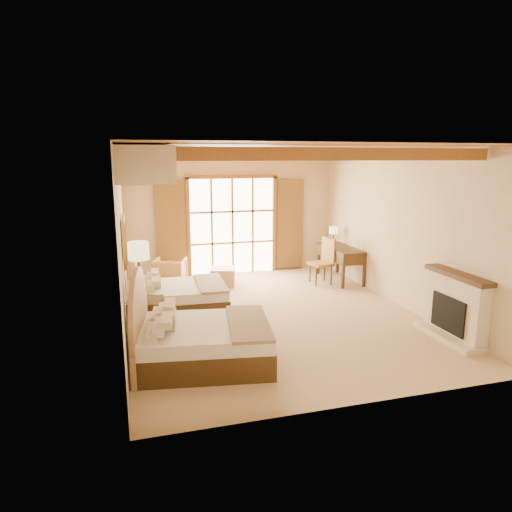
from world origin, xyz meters
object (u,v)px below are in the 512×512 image
object	(u,v)px
bed_near	(194,339)
nightstand	(145,318)
bed_far	(173,295)
armchair	(170,272)
desk	(340,262)

from	to	relation	value
bed_near	nightstand	world-z (taller)	bed_near
bed_far	nightstand	size ratio (longest dim) A/B	2.79
nightstand	armchair	size ratio (longest dim) A/B	0.90
nightstand	desk	bearing A→B (deg)	40.36
bed_near	armchair	bearing A→B (deg)	98.19
armchair	desk	bearing A→B (deg)	-169.59
bed_near	armchair	size ratio (longest dim) A/B	2.96
desk	nightstand	bearing A→B (deg)	-153.94
bed_near	bed_far	size ratio (longest dim) A/B	1.17
bed_far	bed_near	bearing A→B (deg)	-85.96
bed_near	desk	size ratio (longest dim) A/B	1.39
armchair	desk	size ratio (longest dim) A/B	0.47
bed_near	nightstand	xyz separation A→B (m)	(-0.65, 1.29, -0.06)
bed_near	bed_far	distance (m)	2.44
bed_near	armchair	distance (m)	4.40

